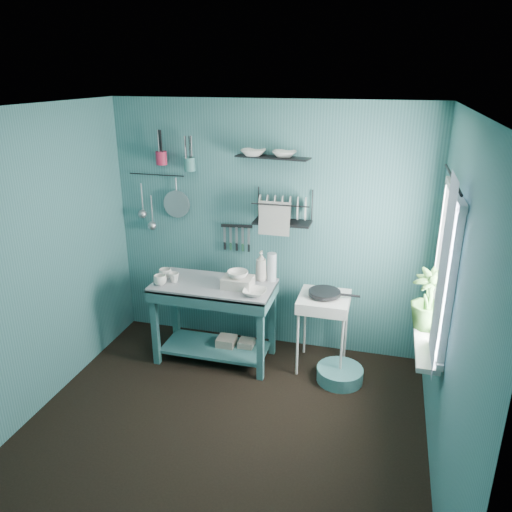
% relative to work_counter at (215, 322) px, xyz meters
% --- Properties ---
extents(floor, '(3.20, 3.20, 0.00)m').
position_rel_work_counter_xyz_m(floor, '(0.41, -1.00, -0.41)').
color(floor, black).
rests_on(floor, ground).
extents(ceiling, '(3.20, 3.20, 0.00)m').
position_rel_work_counter_xyz_m(ceiling, '(0.41, -1.00, 2.09)').
color(ceiling, silver).
rests_on(ceiling, ground).
extents(wall_back, '(3.20, 0.00, 3.20)m').
position_rel_work_counter_xyz_m(wall_back, '(0.41, 0.50, 0.84)').
color(wall_back, '#34696C').
rests_on(wall_back, ground).
extents(wall_front, '(3.20, 0.00, 3.20)m').
position_rel_work_counter_xyz_m(wall_front, '(0.41, -2.50, 0.84)').
color(wall_front, '#34696C').
rests_on(wall_front, ground).
extents(wall_left, '(0.00, 3.00, 3.00)m').
position_rel_work_counter_xyz_m(wall_left, '(-1.19, -1.00, 0.84)').
color(wall_left, '#34696C').
rests_on(wall_left, ground).
extents(wall_right, '(0.00, 3.00, 3.00)m').
position_rel_work_counter_xyz_m(wall_right, '(2.01, -1.00, 0.84)').
color(wall_right, '#34696C').
rests_on(wall_right, ground).
extents(work_counter, '(1.22, 0.72, 0.82)m').
position_rel_work_counter_xyz_m(work_counter, '(0.00, 0.00, 0.00)').
color(work_counter, '#2E5F61').
rests_on(work_counter, floor).
extents(mug_left, '(0.12, 0.12, 0.10)m').
position_rel_work_counter_xyz_m(mug_left, '(-0.48, -0.16, 0.46)').
color(mug_left, silver).
rests_on(mug_left, work_counter).
extents(mug_mid, '(0.14, 0.14, 0.09)m').
position_rel_work_counter_xyz_m(mug_mid, '(-0.38, -0.06, 0.46)').
color(mug_mid, silver).
rests_on(mug_mid, work_counter).
extents(mug_right, '(0.17, 0.17, 0.10)m').
position_rel_work_counter_xyz_m(mug_right, '(-0.50, 0.00, 0.46)').
color(mug_right, silver).
rests_on(mug_right, work_counter).
extents(wash_tub, '(0.28, 0.22, 0.10)m').
position_rel_work_counter_xyz_m(wash_tub, '(0.25, -0.02, 0.46)').
color(wash_tub, '#BAB4AA').
rests_on(wash_tub, work_counter).
extents(tub_bowl, '(0.19, 0.20, 0.06)m').
position_rel_work_counter_xyz_m(tub_bowl, '(0.25, -0.02, 0.54)').
color(tub_bowl, silver).
rests_on(tub_bowl, wash_tub).
extents(soap_bottle, '(0.12, 0.12, 0.30)m').
position_rel_work_counter_xyz_m(soap_bottle, '(0.42, 0.20, 0.56)').
color(soap_bottle, '#BAB4AA').
rests_on(soap_bottle, work_counter).
extents(water_bottle, '(0.09, 0.09, 0.28)m').
position_rel_work_counter_xyz_m(water_bottle, '(0.52, 0.22, 0.55)').
color(water_bottle, silver).
rests_on(water_bottle, work_counter).
extents(counter_bowl, '(0.22, 0.22, 0.05)m').
position_rel_work_counter_xyz_m(counter_bowl, '(0.45, -0.15, 0.44)').
color(counter_bowl, silver).
rests_on(counter_bowl, work_counter).
extents(hotplate_stand, '(0.55, 0.55, 0.75)m').
position_rel_work_counter_xyz_m(hotplate_stand, '(1.05, 0.13, -0.03)').
color(hotplate_stand, silver).
rests_on(hotplate_stand, floor).
extents(frying_pan, '(0.30, 0.30, 0.03)m').
position_rel_work_counter_xyz_m(frying_pan, '(1.05, 0.13, 0.38)').
color(frying_pan, black).
rests_on(frying_pan, hotplate_stand).
extents(knife_strip, '(0.32, 0.06, 0.03)m').
position_rel_work_counter_xyz_m(knife_strip, '(0.09, 0.47, 0.86)').
color(knife_strip, black).
rests_on(knife_strip, wall_back).
extents(dish_rack, '(0.56, 0.27, 0.32)m').
position_rel_work_counter_xyz_m(dish_rack, '(0.58, 0.37, 1.11)').
color(dish_rack, black).
rests_on(dish_rack, wall_back).
extents(upper_shelf, '(0.72, 0.27, 0.02)m').
position_rel_work_counter_xyz_m(upper_shelf, '(0.47, 0.40, 1.57)').
color(upper_shelf, black).
rests_on(upper_shelf, wall_back).
extents(shelf_bowl_left, '(0.25, 0.25, 0.06)m').
position_rel_work_counter_xyz_m(shelf_bowl_left, '(0.29, 0.40, 1.63)').
color(shelf_bowl_left, silver).
rests_on(shelf_bowl_left, upper_shelf).
extents(shelf_bowl_right, '(0.25, 0.25, 0.06)m').
position_rel_work_counter_xyz_m(shelf_bowl_right, '(0.58, 0.40, 1.65)').
color(shelf_bowl_right, silver).
rests_on(shelf_bowl_right, upper_shelf).
extents(utensil_cup_magenta, '(0.11, 0.11, 0.13)m').
position_rel_work_counter_xyz_m(utensil_cup_magenta, '(-0.66, 0.42, 1.51)').
color(utensil_cup_magenta, '#AF2040').
rests_on(utensil_cup_magenta, wall_back).
extents(utensil_cup_teal, '(0.11, 0.11, 0.13)m').
position_rel_work_counter_xyz_m(utensil_cup_teal, '(-0.37, 0.42, 1.47)').
color(utensil_cup_teal, '#3A7A76').
rests_on(utensil_cup_teal, wall_back).
extents(colander, '(0.28, 0.03, 0.28)m').
position_rel_work_counter_xyz_m(colander, '(-0.54, 0.45, 1.05)').
color(colander, '#A2A3AA').
rests_on(colander, wall_back).
extents(ladle_outer, '(0.01, 0.01, 0.30)m').
position_rel_work_counter_xyz_m(ladle_outer, '(-0.93, 0.46, 1.09)').
color(ladle_outer, '#A2A3AA').
rests_on(ladle_outer, wall_back).
extents(ladle_inner, '(0.01, 0.01, 0.30)m').
position_rel_work_counter_xyz_m(ladle_inner, '(-0.83, 0.46, 0.96)').
color(ladle_inner, '#A2A3AA').
rests_on(ladle_inner, wall_back).
extents(hook_rail, '(0.60, 0.01, 0.01)m').
position_rel_work_counter_xyz_m(hook_rail, '(-0.75, 0.47, 1.33)').
color(hook_rail, black).
rests_on(hook_rail, wall_back).
extents(window_glass, '(0.00, 1.10, 1.10)m').
position_rel_work_counter_xyz_m(window_glass, '(2.00, -0.55, 0.99)').
color(window_glass, white).
rests_on(window_glass, wall_right).
extents(windowsill, '(0.16, 0.95, 0.04)m').
position_rel_work_counter_xyz_m(windowsill, '(1.91, -0.55, 0.40)').
color(windowsill, silver).
rests_on(windowsill, wall_right).
extents(curtain, '(0.00, 1.35, 1.35)m').
position_rel_work_counter_xyz_m(curtain, '(1.93, -0.85, 1.04)').
color(curtain, silver).
rests_on(curtain, wall_right).
extents(curtain_rod, '(0.02, 1.05, 0.02)m').
position_rel_work_counter_xyz_m(curtain_rod, '(1.95, -0.55, 1.64)').
color(curtain_rod, black).
rests_on(curtain_rod, wall_right).
extents(potted_plant, '(0.33, 0.33, 0.49)m').
position_rel_work_counter_xyz_m(potted_plant, '(1.92, -0.41, 0.66)').
color(potted_plant, '#315F26').
rests_on(potted_plant, windowsill).
extents(storage_tin_large, '(0.18, 0.18, 0.22)m').
position_rel_work_counter_xyz_m(storage_tin_large, '(0.10, 0.05, -0.30)').
color(storage_tin_large, gray).
rests_on(storage_tin_large, floor).
extents(storage_tin_small, '(0.15, 0.15, 0.20)m').
position_rel_work_counter_xyz_m(storage_tin_small, '(0.30, 0.08, -0.31)').
color(storage_tin_small, gray).
rests_on(storage_tin_small, floor).
extents(floor_basin, '(0.43, 0.43, 0.13)m').
position_rel_work_counter_xyz_m(floor_basin, '(1.25, -0.07, -0.34)').
color(floor_basin, teal).
rests_on(floor_basin, floor).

